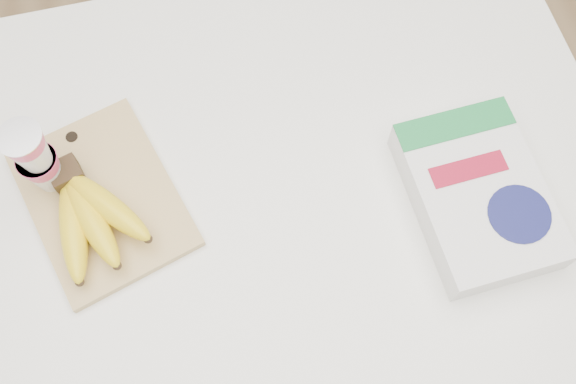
{
  "coord_description": "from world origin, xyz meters",
  "views": [
    {
      "loc": [
        0.02,
        -0.42,
        1.97
      ],
      "look_at": [
        0.11,
        -0.03,
        1.05
      ],
      "focal_mm": 40.0,
      "sensor_mm": 36.0,
      "label": 1
    }
  ],
  "objects_px": {
    "bananas": "(89,215)",
    "cereal_box": "(478,195)",
    "table": "(239,281)",
    "cutting_board": "(103,199)",
    "yogurt_stack": "(35,158)"
  },
  "relations": [
    {
      "from": "table",
      "to": "cereal_box",
      "type": "bearing_deg",
      "value": -14.9
    },
    {
      "from": "cereal_box",
      "to": "yogurt_stack",
      "type": "bearing_deg",
      "value": 161.19
    },
    {
      "from": "bananas",
      "to": "cutting_board",
      "type": "bearing_deg",
      "value": 65.94
    },
    {
      "from": "bananas",
      "to": "cereal_box",
      "type": "height_order",
      "value": "bananas"
    },
    {
      "from": "bananas",
      "to": "cereal_box",
      "type": "xyz_separation_m",
      "value": [
        0.6,
        -0.11,
        -0.01
      ]
    },
    {
      "from": "bananas",
      "to": "cereal_box",
      "type": "distance_m",
      "value": 0.61
    },
    {
      "from": "table",
      "to": "bananas",
      "type": "relative_size",
      "value": 6.3
    },
    {
      "from": "bananas",
      "to": "cereal_box",
      "type": "bearing_deg",
      "value": -10.24
    },
    {
      "from": "table",
      "to": "bananas",
      "type": "distance_m",
      "value": 0.58
    },
    {
      "from": "cereal_box",
      "to": "cutting_board",
      "type": "bearing_deg",
      "value": 163.59
    },
    {
      "from": "cutting_board",
      "to": "cereal_box",
      "type": "distance_m",
      "value": 0.6
    },
    {
      "from": "bananas",
      "to": "yogurt_stack",
      "type": "relative_size",
      "value": 1.4
    },
    {
      "from": "table",
      "to": "cereal_box",
      "type": "xyz_separation_m",
      "value": [
        0.4,
        -0.11,
        0.54
      ]
    },
    {
      "from": "table",
      "to": "cutting_board",
      "type": "xyz_separation_m",
      "value": [
        -0.18,
        0.04,
        0.51
      ]
    },
    {
      "from": "bananas",
      "to": "cereal_box",
      "type": "relative_size",
      "value": 0.74
    }
  ]
}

